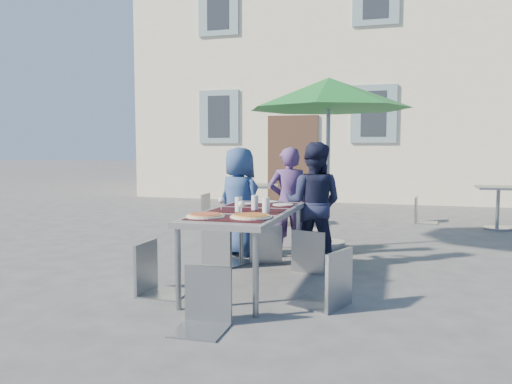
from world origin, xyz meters
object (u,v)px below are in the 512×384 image
(dining_table, at_px, (247,216))
(cafe_table_0, at_px, (254,198))
(child_0, at_px, (239,201))
(bg_chair_l_1, at_px, (422,194))
(chair_3, at_px, (155,237))
(chair_5, at_px, (204,263))
(patio_umbrella, at_px, (329,95))
(child_2, at_px, (314,204))
(child_1, at_px, (289,202))
(chair_1, at_px, (265,220))
(bg_chair_r_0, at_px, (288,190))
(chair_0, at_px, (223,213))
(bg_chair_l_0, at_px, (211,190))
(cafe_table_1, at_px, (498,201))
(pizza_near_left, at_px, (205,215))
(chair_4, at_px, (329,243))
(chair_2, at_px, (312,225))
(pizza_near_right, at_px, (251,216))

(dining_table, distance_m, cafe_table_0, 3.79)
(child_0, xyz_separation_m, bg_chair_l_1, (2.35, 3.59, -0.17))
(chair_3, relative_size, chair_5, 1.07)
(patio_umbrella, bearing_deg, child_2, -90.98)
(child_1, bearing_deg, cafe_table_0, -80.22)
(chair_1, height_order, patio_umbrella, patio_umbrella)
(bg_chair_r_0, relative_size, bg_chair_l_1, 1.19)
(dining_table, distance_m, bg_chair_l_1, 5.27)
(chair_0, bearing_deg, patio_umbrella, 52.23)
(child_1, distance_m, chair_5, 2.62)
(child_0, bearing_deg, patio_umbrella, -117.85)
(chair_0, bearing_deg, bg_chair_l_0, 113.59)
(chair_0, xyz_separation_m, bg_chair_r_0, (0.06, 3.24, 0.02))
(child_1, height_order, bg_chair_r_0, child_1)
(chair_0, relative_size, bg_chair_l_0, 1.03)
(child_0, xyz_separation_m, bg_chair_r_0, (0.04, 2.68, -0.06))
(cafe_table_0, xyz_separation_m, cafe_table_1, (4.02, 0.83, -0.01))
(pizza_near_left, relative_size, bg_chair_l_0, 0.34)
(pizza_near_left, relative_size, chair_4, 0.36)
(child_0, distance_m, child_1, 0.63)
(cafe_table_0, bearing_deg, child_1, -63.60)
(patio_umbrella, bearing_deg, bg_chair_r_0, 117.05)
(child_2, distance_m, bg_chair_r_0, 3.08)
(chair_1, xyz_separation_m, cafe_table_0, (-0.90, 2.57, -0.01))
(chair_2, distance_m, bg_chair_l_1, 4.40)
(dining_table, relative_size, bg_chair_l_0, 1.84)
(chair_0, height_order, chair_4, chair_0)
(dining_table, bearing_deg, pizza_near_right, -68.92)
(chair_1, xyz_separation_m, patio_umbrella, (0.59, 1.06, 1.57))
(cafe_table_0, height_order, bg_chair_r_0, bg_chair_r_0)
(chair_1, distance_m, chair_5, 2.27)
(child_2, height_order, bg_chair_r_0, child_2)
(cafe_table_1, distance_m, bg_chair_l_1, 1.28)
(child_0, bearing_deg, dining_table, 135.75)
(pizza_near_left, bearing_deg, child_1, 80.71)
(pizza_near_right, height_order, child_0, child_0)
(chair_1, bearing_deg, chair_3, -112.57)
(chair_3, xyz_separation_m, cafe_table_1, (3.77, 4.97, -0.05))
(chair_3, bearing_deg, patio_umbrella, 64.63)
(child_2, height_order, bg_chair_l_0, child_2)
(chair_2, bearing_deg, bg_chair_l_1, 72.65)
(chair_1, xyz_separation_m, chair_2, (0.62, -0.32, 0.01))
(bg_chair_l_0, bearing_deg, cafe_table_0, -15.99)
(chair_4, distance_m, cafe_table_1, 5.36)
(pizza_near_left, relative_size, chair_2, 0.39)
(chair_1, distance_m, cafe_table_1, 4.62)
(chair_5, bearing_deg, pizza_near_right, 77.66)
(chair_1, bearing_deg, child_0, 146.01)
(chair_0, distance_m, bg_chair_r_0, 3.24)
(child_1, xyz_separation_m, bg_chair_l_1, (1.72, 3.53, -0.17))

